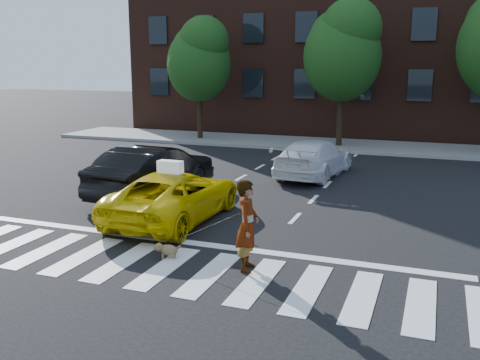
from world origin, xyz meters
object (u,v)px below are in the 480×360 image
(black_sedan, at_px, (153,171))
(woman, at_px, (247,226))
(white_suv, at_px, (314,158))
(dog, at_px, (167,249))
(tree_left, at_px, (199,57))
(tree_mid, at_px, (343,47))
(taxi, at_px, (175,196))

(black_sedan, bearing_deg, woman, 140.69)
(white_suv, height_order, woman, woman)
(black_sedan, distance_m, dog, 5.73)
(dog, bearing_deg, tree_left, 92.51)
(woman, bearing_deg, dog, 82.31)
(black_sedan, distance_m, white_suv, 6.24)
(tree_mid, relative_size, taxi, 1.50)
(tree_mid, height_order, black_sedan, tree_mid)
(black_sedan, height_order, woman, woman)
(tree_left, height_order, woman, tree_left)
(tree_left, bearing_deg, tree_mid, -0.00)
(white_suv, bearing_deg, taxi, 78.11)
(black_sedan, distance_m, woman, 6.85)
(tree_mid, height_order, woman, tree_mid)
(woman, xyz_separation_m, dog, (-1.84, -0.01, -0.73))
(tree_left, xyz_separation_m, tree_mid, (7.50, -0.00, 0.41))
(black_sedan, xyz_separation_m, white_suv, (4.08, 4.73, -0.13))
(taxi, distance_m, white_suv, 7.21)
(black_sedan, relative_size, woman, 2.63)
(taxi, distance_m, woman, 4.03)
(tree_mid, distance_m, dog, 17.14)
(white_suv, xyz_separation_m, dog, (-1.04, -9.54, -0.48))
(woman, bearing_deg, taxi, 40.45)
(tree_mid, bearing_deg, woman, -86.25)
(tree_mid, distance_m, taxi, 14.56)
(dog, bearing_deg, woman, -19.32)
(black_sedan, xyz_separation_m, woman, (4.88, -4.80, 0.12))
(black_sedan, bearing_deg, tree_mid, -102.82)
(dog, bearing_deg, tree_mid, 67.62)
(taxi, xyz_separation_m, white_suv, (2.21, 6.87, 0.02))
(tree_left, bearing_deg, dog, -67.77)
(tree_mid, xyz_separation_m, woman, (1.08, -16.47, -3.92))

